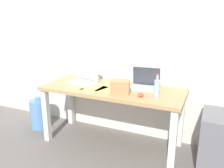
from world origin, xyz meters
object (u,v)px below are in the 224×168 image
object	(u,v)px
cardboard_box	(120,87)
water_cooler_jug	(40,113)
computer_mouse	(141,95)
filing_cabinet	(220,141)
desk	(112,96)
laptop_left	(84,78)
beer_bottle	(157,88)
laptop_right	(145,83)

from	to	relation	value
cardboard_box	water_cooler_jug	world-z (taller)	cardboard_box
computer_mouse	water_cooler_jug	world-z (taller)	computer_mouse
computer_mouse	filing_cabinet	size ratio (longest dim) A/B	0.17
desk	computer_mouse	xyz separation A→B (m)	(0.40, -0.14, 0.12)
desk	water_cooler_jug	size ratio (longest dim) A/B	3.71
desk	cardboard_box	world-z (taller)	cardboard_box
laptop_left	beer_bottle	bearing A→B (deg)	-9.31
cardboard_box	laptop_right	bearing A→B (deg)	57.15
water_cooler_jug	computer_mouse	bearing A→B (deg)	-4.84
beer_bottle	filing_cabinet	xyz separation A→B (m)	(0.67, 0.10, -0.53)
laptop_right	water_cooler_jug	xyz separation A→B (m)	(-1.48, -0.18, -0.58)
laptop_left	water_cooler_jug	world-z (taller)	laptop_left
computer_mouse	cardboard_box	bearing A→B (deg)	171.45
beer_bottle	desk	bearing A→B (deg)	171.03
beer_bottle	cardboard_box	world-z (taller)	beer_bottle
water_cooler_jug	filing_cabinet	size ratio (longest dim) A/B	0.77
computer_mouse	water_cooler_jug	bearing A→B (deg)	167.55
laptop_right	cardboard_box	bearing A→B (deg)	-122.85
laptop_left	beer_bottle	distance (m)	0.99
laptop_right	computer_mouse	bearing A→B (deg)	-82.55
desk	water_cooler_jug	bearing A→B (deg)	-179.24
filing_cabinet	cardboard_box	bearing A→B (deg)	-171.71
computer_mouse	filing_cabinet	distance (m)	0.96
computer_mouse	cardboard_box	xyz separation A→B (m)	(-0.24, 0.00, 0.06)
laptop_right	beer_bottle	xyz separation A→B (m)	(0.20, -0.26, 0.04)
cardboard_box	water_cooler_jug	xyz separation A→B (m)	(-1.29, 0.13, -0.60)
beer_bottle	filing_cabinet	distance (m)	0.86
water_cooler_jug	filing_cabinet	distance (m)	2.36
computer_mouse	cardboard_box	size ratio (longest dim) A/B	0.49
water_cooler_jug	filing_cabinet	xyz separation A→B (m)	(2.36, 0.03, 0.09)
water_cooler_jug	filing_cabinet	bearing A→B (deg)	0.75
desk	laptop_left	size ratio (longest dim) A/B	4.54
laptop_left	laptop_right	world-z (taller)	laptop_left
desk	laptop_left	world-z (taller)	laptop_left
computer_mouse	filing_cabinet	world-z (taller)	computer_mouse
beer_bottle	computer_mouse	world-z (taller)	beer_bottle
laptop_right	cardboard_box	xyz separation A→B (m)	(-0.20, -0.31, 0.02)
laptop_right	desk	bearing A→B (deg)	-154.96
beer_bottle	laptop_right	bearing A→B (deg)	127.92
laptop_left	cardboard_box	world-z (taller)	laptop_left
laptop_left	beer_bottle	size ratio (longest dim) A/B	1.49
desk	cardboard_box	xyz separation A→B (m)	(0.16, -0.14, 0.18)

